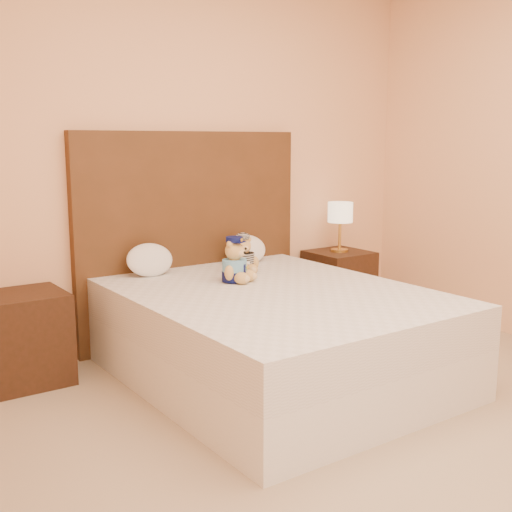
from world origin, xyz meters
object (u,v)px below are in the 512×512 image
(nightstand_right, at_px, (339,285))
(teddy_prisoner, at_px, (243,254))
(teddy_police, at_px, (234,260))
(pillow_right, at_px, (247,248))
(nightstand_left, at_px, (27,338))
(pillow_left, at_px, (150,258))
(lamp, at_px, (340,215))
(bed, at_px, (274,335))

(nightstand_right, height_order, teddy_prisoner, teddy_prisoner)
(teddy_police, bearing_deg, pillow_right, 24.29)
(pillow_right, bearing_deg, nightstand_right, -1.94)
(nightstand_left, relative_size, pillow_right, 1.75)
(teddy_prisoner, height_order, pillow_left, teddy_prisoner)
(lamp, relative_size, pillow_right, 1.27)
(pillow_left, height_order, pillow_right, pillow_left)
(bed, bearing_deg, nightstand_right, 32.62)
(teddy_police, relative_size, pillow_left, 0.87)
(pillow_left, relative_size, pillow_right, 1.05)
(teddy_prisoner, xyz_separation_m, pillow_left, (-0.56, 0.28, -0.01))
(nightstand_right, height_order, lamp, lamp)
(pillow_left, bearing_deg, teddy_prisoner, -26.66)
(teddy_police, height_order, teddy_prisoner, teddy_police)
(bed, xyz_separation_m, nightstand_left, (-1.25, 0.80, -0.00))
(bed, xyz_separation_m, lamp, (1.25, 0.80, 0.57))
(bed, height_order, lamp, lamp)
(nightstand_right, bearing_deg, pillow_left, 178.97)
(lamp, relative_size, teddy_prisoner, 1.58)
(nightstand_left, distance_m, lamp, 2.56)
(lamp, relative_size, pillow_left, 1.22)
(lamp, distance_m, pillow_left, 1.68)
(lamp, bearing_deg, pillow_right, 178.06)
(teddy_police, relative_size, pillow_right, 0.91)
(pillow_right, bearing_deg, nightstand_left, -178.94)
(lamp, distance_m, teddy_prisoner, 1.15)
(teddy_police, distance_m, pillow_right, 0.64)
(teddy_prisoner, relative_size, pillow_left, 0.77)
(nightstand_left, height_order, pillow_right, pillow_right)
(nightstand_right, relative_size, lamp, 1.38)
(teddy_police, bearing_deg, pillow_left, 102.34)
(nightstand_left, height_order, teddy_police, teddy_police)
(pillow_left, bearing_deg, nightstand_left, -177.94)
(bed, bearing_deg, teddy_prisoner, 75.66)
(teddy_prisoner, relative_size, pillow_right, 0.80)
(nightstand_left, bearing_deg, pillow_right, 1.06)
(nightstand_left, distance_m, nightstand_right, 2.50)
(lamp, bearing_deg, pillow_left, 178.97)
(pillow_right, bearing_deg, bed, -113.81)
(nightstand_left, xyz_separation_m, teddy_prisoner, (1.39, -0.25, 0.40))
(pillow_left, bearing_deg, nightstand_right, -1.03)
(teddy_prisoner, distance_m, pillow_left, 0.62)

